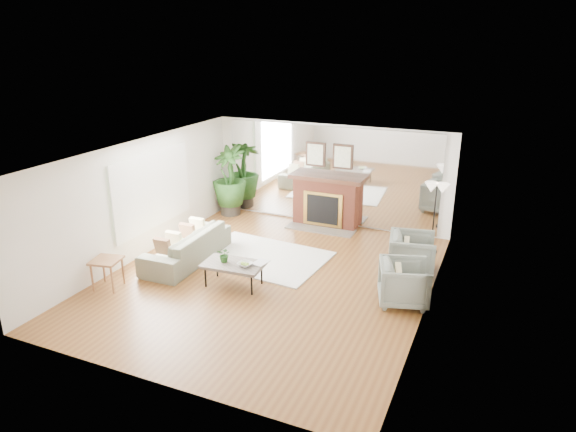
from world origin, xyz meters
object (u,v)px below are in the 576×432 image
at_px(fireplace, 326,200).
at_px(armchair_front, 404,283).
at_px(coffee_table, 233,265).
at_px(side_table, 106,264).
at_px(floor_lamp, 436,194).
at_px(potted_ficus, 229,178).
at_px(sofa, 187,246).
at_px(armchair_back, 412,254).

bearing_deg(fireplace, armchair_front, -50.62).
height_order(coffee_table, side_table, side_table).
bearing_deg(fireplace, floor_lamp, -13.75).
bearing_deg(potted_ficus, side_table, -90.15).
relative_size(sofa, potted_ficus, 1.24).
bearing_deg(side_table, potted_ficus, 89.85).
xyz_separation_m(coffee_table, side_table, (-2.12, -1.02, 0.07)).
bearing_deg(coffee_table, armchair_back, 32.75).
relative_size(fireplace, potted_ficus, 1.11).
bearing_deg(armchair_front, floor_lamp, -19.02).
bearing_deg(armchair_front, fireplace, 22.64).
height_order(fireplace, potted_ficus, fireplace).
relative_size(fireplace, sofa, 0.90).
distance_m(fireplace, armchair_back, 3.12).
bearing_deg(sofa, fireplace, 147.13).
xyz_separation_m(sofa, floor_lamp, (4.65, 2.51, 1.01)).
distance_m(armchair_back, side_table, 5.89).
bearing_deg(armchair_back, armchair_front, 174.66).
distance_m(armchair_back, floor_lamp, 1.54).
distance_m(coffee_table, potted_ficus, 4.21).
bearing_deg(sofa, potted_ficus, -168.99).
bearing_deg(coffee_table, potted_ficus, 120.42).
height_order(coffee_table, floor_lamp, floor_lamp).
xyz_separation_m(fireplace, armchair_front, (2.60, -3.17, -0.27)).
height_order(coffee_table, armchair_back, armchair_back).
relative_size(coffee_table, armchair_front, 1.37).
xyz_separation_m(sofa, armchair_front, (4.55, 0.00, 0.06)).
bearing_deg(armchair_back, potted_ficus, 61.53).
relative_size(sofa, armchair_back, 2.55).
bearing_deg(floor_lamp, side_table, -142.11).
distance_m(potted_ficus, floor_lamp, 5.33).
relative_size(fireplace, armchair_back, 2.29).
distance_m(fireplace, armchair_front, 4.11).
relative_size(sofa, armchair_front, 2.65).
height_order(fireplace, coffee_table, fireplace).
xyz_separation_m(armchair_back, floor_lamp, (0.21, 1.20, 0.94)).
bearing_deg(armchair_back, floor_lamp, -20.16).
distance_m(sofa, potted_ficus, 3.13).
relative_size(side_table, potted_ficus, 0.33).
bearing_deg(fireplace, potted_ficus, -176.03).
relative_size(coffee_table, side_table, 1.97).
relative_size(armchair_back, potted_ficus, 0.49).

